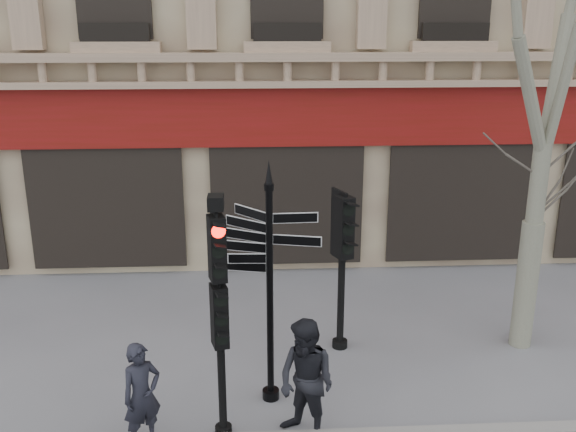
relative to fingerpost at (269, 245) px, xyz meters
name	(u,v)px	position (x,y,z in m)	size (l,w,h in m)	color
ground	(304,387)	(0.53, 0.29, -2.52)	(80.00, 80.00, 0.00)	slate
fingerpost	(269,245)	(0.00, 0.00, 0.00)	(2.06, 2.06, 3.76)	black
traffic_signal_main	(219,290)	(-0.69, -0.85, -0.31)	(0.44, 0.36, 3.50)	black
traffic_signal_secondary	(342,244)	(1.28, 1.54, -0.56)	(0.57, 0.49, 2.81)	black
pedestrian_a	(142,396)	(-1.77, -1.01, -1.76)	(0.56, 0.36, 1.52)	#20202B
pedestrian_b	(306,382)	(0.46, -1.01, -1.63)	(0.87, 0.68, 1.79)	black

